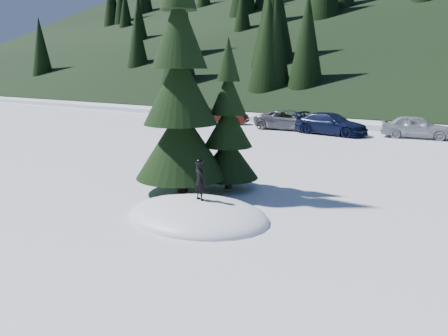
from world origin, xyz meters
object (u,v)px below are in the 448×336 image
Objects in this scene: spruce_tall at (180,98)px; car_4 at (417,127)px; spruce_short at (228,131)px; child_skier at (200,181)px; car_3 at (331,124)px; car_0 at (202,111)px; car_1 at (224,116)px; car_2 at (290,120)px.

car_4 is at bearing 79.24° from spruce_tall.
spruce_short is 4.63× the size of child_skier.
car_3 is at bearing 95.22° from spruce_tall.
car_3 is at bearing -121.75° from car_0.
car_4 is at bearing -105.28° from car_1.
spruce_tall is 24.85m from car_0.
car_3 is (-1.55, 16.94, -2.59)m from spruce_tall.
car_4 is (1.38, 20.24, -0.33)m from child_skier.
car_3 reaches higher than car_2.
car_1 is at bearing -43.13° from child_skier.
car_0 is at bearing 45.20° from car_1.
car_4 is at bearing -81.49° from child_skier.
spruce_tall is 1.71× the size of car_3.
spruce_short is (1.00, 1.40, -1.22)m from spruce_tall.
spruce_short reaches higher than car_4.
child_skier is at bearing -161.58° from car_0.
child_skier is at bearing -69.08° from spruce_short.
child_skier is (1.16, -3.02, -1.04)m from spruce_short.
car_3 is 5.36m from car_4.
child_skier is 0.29× the size of car_0.
spruce_tall is at bearing -169.51° from car_3.
car_0 is at bearing -38.56° from child_skier.
spruce_short is 24.30m from car_0.
spruce_short is at bearing 54.46° from spruce_tall.
car_1 is 14.66m from car_4.
car_0 is (-16.04, 18.20, -1.43)m from spruce_short.
child_skier reaches higher than car_1.
child_skier reaches higher than car_0.
spruce_tall is at bearing -166.87° from car_1.
child_skier is at bearing -163.45° from car_3.
spruce_short reaches higher than car_2.
spruce_short is 17.31m from car_2.
spruce_short reaches higher than car_1.
car_2 is at bearing -110.13° from car_1.
child_skier is at bearing -36.96° from spruce_tall.
car_3 is (-3.70, 18.56, -0.33)m from child_skier.
spruce_short is at bearing -165.42° from car_3.
spruce_tall reaches higher than child_skier.
child_skier is 18.93m from car_3.
car_1 is (-13.24, 19.31, -0.41)m from child_skier.
car_3 is (-2.55, 15.54, -1.37)m from spruce_short.
spruce_tall reaches higher than car_4.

